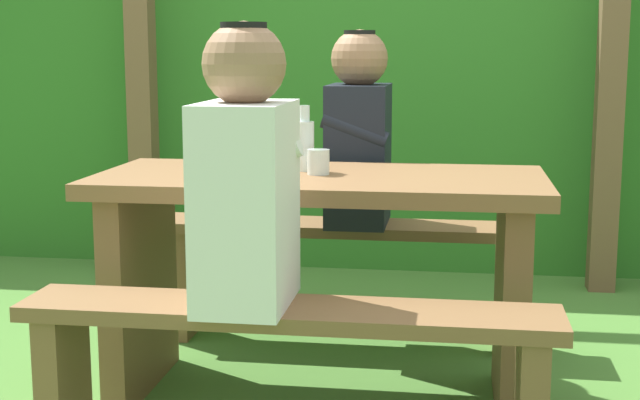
{
  "coord_description": "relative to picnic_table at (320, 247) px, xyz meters",
  "views": [
    {
      "loc": [
        0.42,
        -2.79,
        1.12
      ],
      "look_at": [
        0.0,
        0.0,
        0.65
      ],
      "focal_mm": 51.09,
      "sensor_mm": 36.0,
      "label": 1
    }
  ],
  "objects": [
    {
      "name": "hedge_backdrop",
      "position": [
        0.0,
        2.09,
        0.4
      ],
      "size": [
        6.4,
        0.71,
        1.8
      ],
      "primitive_type": "cube",
      "color": "#2F7123",
      "rests_on": "ground_plane"
    },
    {
      "name": "drinking_glass",
      "position": [
        -0.01,
        0.0,
        0.27
      ],
      "size": [
        0.07,
        0.07,
        0.08
      ],
      "primitive_type": "cylinder",
      "color": "silver",
      "rests_on": "picnic_table"
    },
    {
      "name": "bottle_right",
      "position": [
        -0.06,
        0.08,
        0.32
      ],
      "size": [
        0.06,
        0.06,
        0.21
      ],
      "color": "silver",
      "rests_on": "picnic_table"
    },
    {
      "name": "pergola_post_left",
      "position": [
        -1.11,
        1.51,
        0.52
      ],
      "size": [
        0.12,
        0.12,
        2.03
      ],
      "primitive_type": "cube",
      "color": "brown",
      "rests_on": "ground_plane"
    },
    {
      "name": "bench_near",
      "position": [
        0.0,
        -0.57,
        -0.16
      ],
      "size": [
        1.4,
        0.24,
        0.47
      ],
      "color": "brown",
      "rests_on": "ground_plane"
    },
    {
      "name": "bench_far",
      "position": [
        0.0,
        0.57,
        -0.16
      ],
      "size": [
        1.4,
        0.24,
        0.47
      ],
      "color": "brown",
      "rests_on": "ground_plane"
    },
    {
      "name": "person_white_shirt",
      "position": [
        -0.11,
        -0.56,
        0.3
      ],
      "size": [
        0.25,
        0.35,
        0.72
      ],
      "color": "white",
      "rests_on": "bench_near"
    },
    {
      "name": "cell_phone",
      "position": [
        -0.27,
        0.08,
        0.24
      ],
      "size": [
        0.14,
        0.16,
        0.01
      ],
      "primitive_type": "cube",
      "rotation": [
        0.0,
        0.0,
        0.58
      ],
      "color": "black",
      "rests_on": "picnic_table"
    },
    {
      "name": "ground_plane",
      "position": [
        0.0,
        0.0,
        -0.5
      ],
      "size": [
        12.0,
        12.0,
        0.0
      ],
      "primitive_type": "plane",
      "color": "#497B31"
    },
    {
      "name": "picnic_table",
      "position": [
        0.0,
        0.0,
        0.0
      ],
      "size": [
        1.4,
        0.64,
        0.73
      ],
      "color": "brown",
      "rests_on": "ground_plane"
    },
    {
      "name": "pergola_post_right",
      "position": [
        1.11,
        1.51,
        0.52
      ],
      "size": [
        0.12,
        0.12,
        2.03
      ],
      "primitive_type": "cube",
      "color": "brown",
      "rests_on": "ground_plane"
    },
    {
      "name": "person_black_coat",
      "position": [
        0.06,
        0.56,
        0.3
      ],
      "size": [
        0.25,
        0.35,
        0.72
      ],
      "color": "black",
      "rests_on": "bench_far"
    },
    {
      "name": "bottle_left",
      "position": [
        -0.27,
        -0.1,
        0.33
      ],
      "size": [
        0.06,
        0.06,
        0.24
      ],
      "color": "silver",
      "rests_on": "picnic_table"
    }
  ]
}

